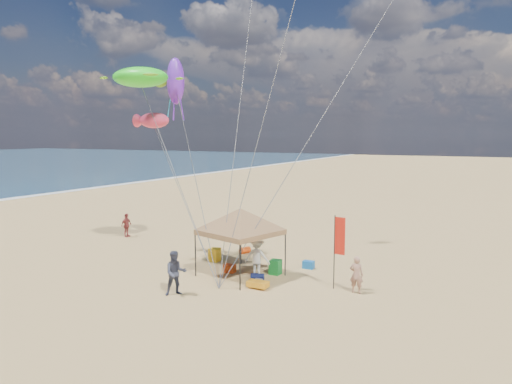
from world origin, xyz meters
TOP-DOWN VIEW (x-y plane):
  - ground at (0.00, 0.00)m, footprint 280.00×280.00m
  - canopy_tent at (-0.67, 2.70)m, footprint 5.81×5.81m
  - feather_flag at (4.01, 2.89)m, footprint 0.49×0.07m
  - cooler_red at (-1.42, 2.95)m, footprint 0.54×0.38m
  - cooler_blue at (1.72, 5.36)m, footprint 0.54×0.38m
  - bag_navy at (0.43, 2.33)m, footprint 0.69×0.54m
  - bag_orange at (-2.56, 6.55)m, footprint 0.54×0.69m
  - chair_green at (0.68, 3.69)m, footprint 0.50×0.50m
  - chair_yellow at (-3.16, 4.34)m, footprint 0.50×0.50m
  - crate_grey at (0.73, 1.79)m, footprint 0.34×0.30m
  - beach_cart at (0.91, 1.43)m, footprint 0.90×0.50m
  - person_near_a at (4.86, 2.82)m, footprint 0.60×0.42m
  - person_near_b at (-1.73, -0.90)m, footprint 1.15×1.14m
  - person_near_c at (0.07, 2.97)m, footprint 1.33×0.93m
  - person_far_a at (-11.52, 6.80)m, footprint 0.41×0.92m
  - turtle_kite at (-6.78, 3.10)m, footprint 3.76×3.43m
  - fish_kite at (-7.08, 4.47)m, footprint 2.14×1.64m
  - squid_kite at (-5.94, 4.95)m, footprint 1.24×1.24m

SIDE VIEW (x-z plane):
  - ground at x=0.00m, z-range 0.00..0.00m
  - crate_grey at x=0.73m, z-range 0.00..0.28m
  - bag_navy at x=0.43m, z-range 0.00..0.36m
  - bag_orange at x=-2.56m, z-range 0.00..0.36m
  - cooler_red at x=-1.42m, z-range 0.00..0.38m
  - cooler_blue at x=1.72m, z-range 0.00..0.38m
  - beach_cart at x=0.91m, z-range 0.08..0.32m
  - chair_green at x=0.68m, z-range 0.00..0.70m
  - chair_yellow at x=-3.16m, z-range 0.00..0.70m
  - person_far_a at x=-11.52m, z-range 0.00..1.54m
  - person_near_a at x=4.86m, z-range 0.00..1.59m
  - person_near_b at x=-1.73m, z-range 0.00..1.87m
  - person_near_c at x=0.07m, z-range 0.00..1.88m
  - feather_flag at x=4.01m, z-range 0.53..3.76m
  - canopy_tent at x=-0.67m, z-range 1.24..4.97m
  - fish_kite at x=-7.08m, z-range 6.98..7.83m
  - squid_kite at x=-5.94m, z-range 8.27..10.75m
  - turtle_kite at x=-6.78m, z-range 9.06..10.08m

